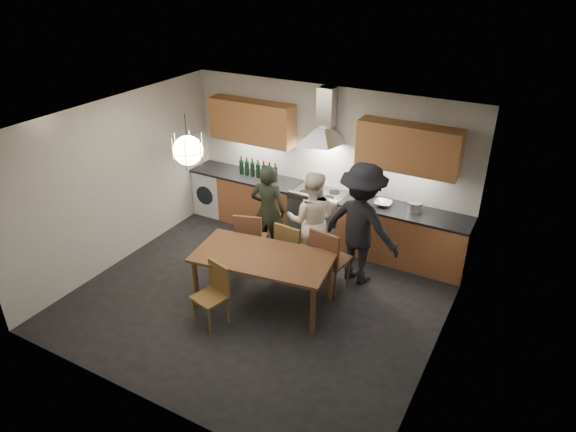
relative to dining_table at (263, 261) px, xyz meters
The scene contains 17 objects.
ground 0.72m from the dining_table, 142.92° to the left, with size 5.00×5.00×0.00m, color black.
room_shell 1.02m from the dining_table, 142.92° to the left, with size 5.02×4.52×2.61m.
counter_run 2.07m from the dining_table, 93.09° to the left, with size 5.00×0.62×0.90m.
range_stove 2.07m from the dining_table, 93.76° to the left, with size 0.90×0.60×0.92m.
wall_fixtures 2.47m from the dining_table, 93.55° to the left, with size 4.30×0.54×1.10m.
pendant_lamp 1.80m from the dining_table, behind, with size 0.43×0.43×0.70m.
dining_table is the anchor object (origin of this frame).
chair_back_left 0.98m from the dining_table, 133.58° to the left, with size 0.55×0.55×0.96m.
chair_back_mid 0.73m from the dining_table, 85.78° to the left, with size 0.47×0.47×0.97m.
chair_back_right 0.96m from the dining_table, 46.24° to the left, with size 0.51×0.51×1.04m.
chair_front 0.76m from the dining_table, 120.19° to the right, with size 0.48×0.48×0.86m.
person_left 1.38m from the dining_table, 117.72° to the left, with size 0.57×0.37×1.56m, color black.
person_mid 1.25m from the dining_table, 84.40° to the left, with size 0.77×0.60×1.59m, color white.
person_right 1.56m from the dining_table, 52.84° to the left, with size 1.21×0.70×1.87m, color black.
mixing_bowl 2.28m from the dining_table, 64.60° to the left, with size 0.28×0.28×0.07m, color silver.
stock_pot 2.56m from the dining_table, 54.68° to the left, with size 0.23×0.23×0.16m, color silver.
wine_bottles 2.49m from the dining_table, 123.06° to the left, with size 0.78×0.08×0.33m.
Camera 1 is at (3.29, -5.13, 4.46)m, focal length 32.00 mm.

